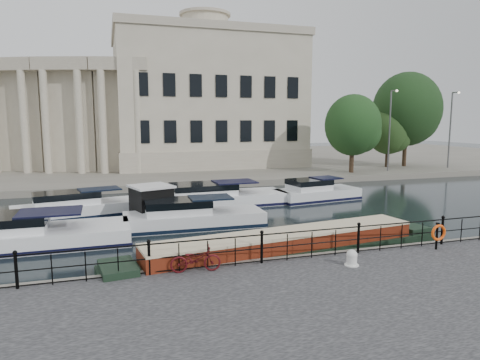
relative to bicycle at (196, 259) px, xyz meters
name	(u,v)px	position (x,y,z in m)	size (l,w,h in m)	color
ground_plane	(243,259)	(2.47, 2.44, -1.00)	(160.00, 160.00, 0.00)	black
far_bank	(150,163)	(2.47, 41.44, -0.73)	(120.00, 42.00, 0.55)	#6B665B
railing	(262,246)	(2.47, 0.19, 0.20)	(24.14, 0.14, 1.22)	black
civic_building	(143,108)	(1.47, 37.14, 6.04)	(53.55, 31.84, 16.85)	#ADA38C
lamp_posts	(421,129)	(28.47, 23.13, 3.80)	(8.24, 1.55, 8.07)	#59595B
bicycle	(196,259)	(0.00, 0.00, 0.00)	(0.60, 1.72, 0.91)	#4A0D11
mooring_bollard	(352,258)	(5.44, -1.02, -0.18)	(0.52, 0.52, 0.58)	silver
life_ring_post	(438,233)	(9.72, -0.41, 0.23)	(0.67, 0.19, 1.10)	black
narrowboat	(286,252)	(4.07, 1.72, -0.64)	(14.83, 3.85, 1.54)	black
harbour_hut	(152,206)	(-0.49, 9.94, -0.05)	(3.45, 3.14, 2.18)	#6B665B
cabin_cruisers	(167,212)	(0.49, 10.78, -0.64)	(25.80, 9.91, 1.99)	white
trees	(394,118)	(26.71, 25.32, 4.86)	(15.16, 9.67, 10.37)	black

